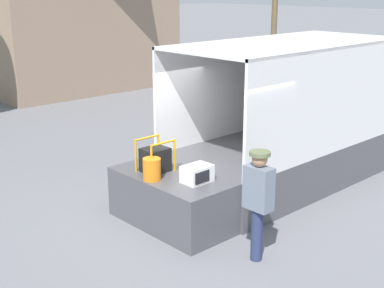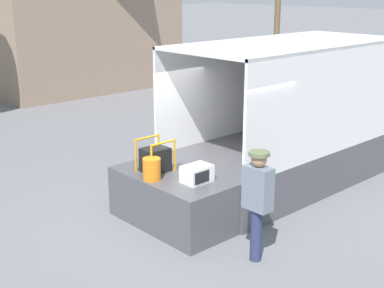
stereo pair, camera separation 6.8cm
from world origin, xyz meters
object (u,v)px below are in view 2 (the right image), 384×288
box_truck (323,131)px  microwave (197,174)px  portable_generator (156,159)px  worker_person (258,195)px  orange_bucket (152,169)px

box_truck → microwave: box_truck is taller
microwave → portable_generator: size_ratio=0.83×
portable_generator → worker_person: (0.16, -2.22, -0.05)m
portable_generator → orange_bucket: 0.44m
worker_person → orange_bucket: bearing=104.2°
worker_person → microwave: bearing=90.2°
box_truck → portable_generator: (-4.59, 0.35, 0.28)m
microwave → worker_person: (0.00, -1.33, 0.03)m
orange_bucket → worker_person: (0.49, -1.92, -0.02)m
box_truck → portable_generator: size_ratio=11.99×
portable_generator → worker_person: bearing=-85.8°
microwave → worker_person: size_ratio=0.28×
box_truck → orange_bucket: bearing=179.3°
box_truck → worker_person: size_ratio=4.03×
microwave → orange_bucket: 0.77m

